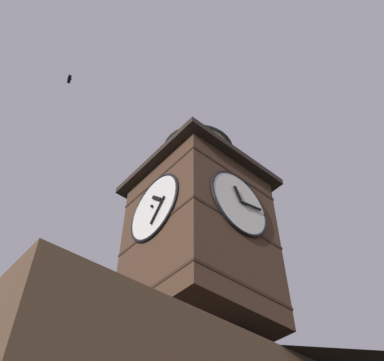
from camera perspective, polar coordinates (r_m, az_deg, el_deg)
name	(u,v)px	position (r m, az deg, el deg)	size (l,w,h in m)	color
clock_tower	(199,226)	(16.00, 0.90, -5.83)	(4.60, 4.60, 9.33)	#4C3323
flying_bird_high	(69,79)	(22.85, -15.33, 12.36)	(0.29, 0.50, 0.12)	black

